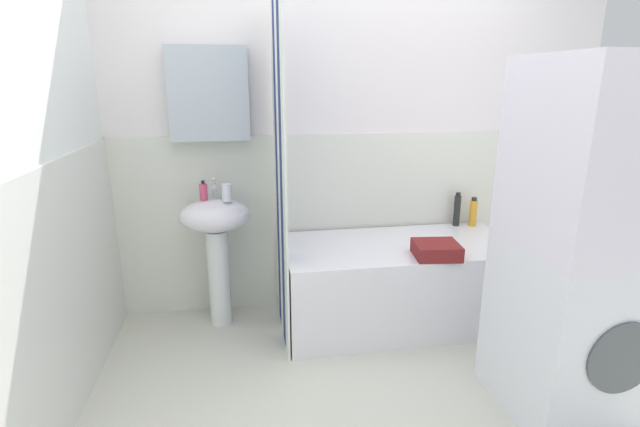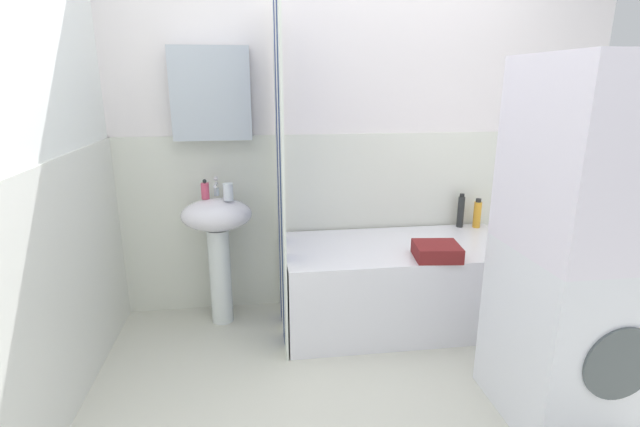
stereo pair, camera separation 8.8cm
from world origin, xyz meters
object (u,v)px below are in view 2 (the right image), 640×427
soap_dispenser (205,190)px  toothbrush_cup (228,192)px  washer_dryer_stack (584,251)px  sink (218,233)px  body_wash_bottle (477,214)px  conditioner_bottle (461,211)px  bathtub (399,284)px  towel_folded (437,251)px

soap_dispenser → toothbrush_cup: size_ratio=1.18×
washer_dryer_stack → sink: bearing=146.0°
body_wash_bottle → washer_dryer_stack: 1.26m
body_wash_bottle → conditioner_bottle: 0.12m
soap_dispenser → bathtub: (1.21, -0.19, -0.62)m
soap_dispenser → conditioner_bottle: size_ratio=0.52×
toothbrush_cup → washer_dryer_stack: (1.58, -1.09, -0.06)m
toothbrush_cup → washer_dryer_stack: bearing=-34.5°
bathtub → washer_dryer_stack: washer_dryer_stack is taller
towel_folded → washer_dryer_stack: washer_dryer_stack is taller
conditioner_bottle → washer_dryer_stack: (-0.01, -1.26, 0.17)m
toothbrush_cup → conditioner_bottle: size_ratio=0.44×
bathtub → towel_folded: 0.42m
sink → towel_folded: bearing=-18.3°
sink → washer_dryer_stack: washer_dryer_stack is taller
bathtub → towel_folded: towel_folded is taller
sink → toothbrush_cup: toothbrush_cup is taller
bathtub → towel_folded: size_ratio=5.77×
body_wash_bottle → washer_dryer_stack: washer_dryer_stack is taller
soap_dispenser → towel_folded: 1.45m
toothbrush_cup → towel_folded: toothbrush_cup is taller
toothbrush_cup → washer_dryer_stack: washer_dryer_stack is taller
sink → toothbrush_cup: 0.29m
body_wash_bottle → conditioner_bottle: (-0.11, 0.03, 0.02)m
toothbrush_cup → bathtub: toothbrush_cup is taller
towel_folded → washer_dryer_stack: bearing=-61.4°
toothbrush_cup → body_wash_bottle: 1.73m
toothbrush_cup → conditioner_bottle: bearing=6.2°
sink → towel_folded: sink is taller
soap_dispenser → bathtub: size_ratio=0.08×
bathtub → conditioner_bottle: (0.53, 0.31, 0.38)m
sink → body_wash_bottle: sink is taller
soap_dispenser → towel_folded: soap_dispenser is taller
bathtub → toothbrush_cup: bearing=172.8°
toothbrush_cup → conditioner_bottle: (1.60, 0.17, -0.23)m
soap_dispenser → bathtub: soap_dispenser is taller
bathtub → body_wash_bottle: size_ratio=7.09×
soap_dispenser → washer_dryer_stack: bearing=-33.5°
sink → conditioner_bottle: (1.68, 0.14, 0.04)m
toothbrush_cup → conditioner_bottle: 1.62m
bathtub → washer_dryer_stack: size_ratio=0.90×
conditioner_bottle → washer_dryer_stack: washer_dryer_stack is taller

